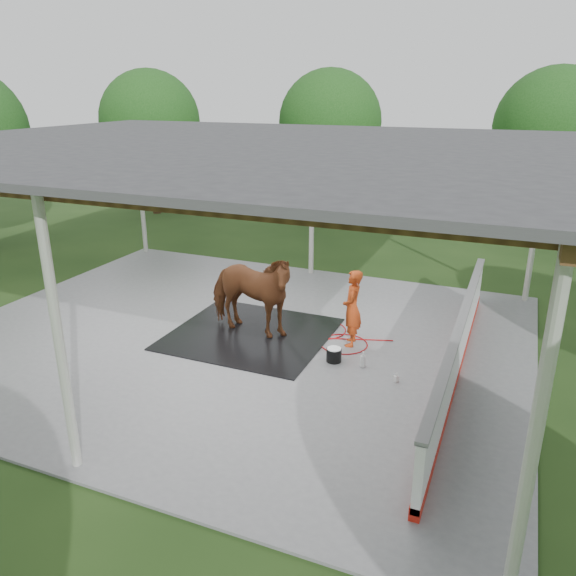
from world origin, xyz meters
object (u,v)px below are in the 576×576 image
at_px(dasher_board, 458,350).
at_px(handler, 352,308).
at_px(horse, 250,293).
at_px(wash_bucket, 334,355).

xyz_separation_m(dasher_board, handler, (-2.18, 0.58, 0.26)).
distance_m(dasher_board, horse, 4.33).
bearing_deg(dasher_board, handler, 165.11).
distance_m(horse, handler, 2.17).
xyz_separation_m(horse, handler, (2.13, 0.37, -0.15)).
bearing_deg(handler, dasher_board, 64.14).
relative_size(handler, wash_bucket, 5.39).
bearing_deg(horse, wash_bucket, -97.66).
bearing_deg(handler, horse, -91.25).
distance_m(dasher_board, handler, 2.27).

